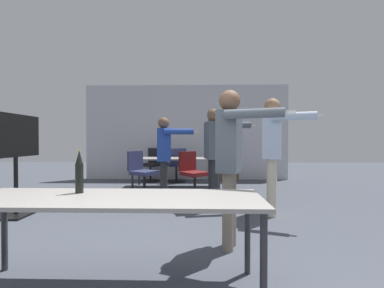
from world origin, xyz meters
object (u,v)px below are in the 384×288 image
tv_screen (16,153)px  person_center_tall (273,145)px  office_chair_far_left (193,175)px  person_left_plaid (164,151)px  office_chair_mid_tucked (177,166)px  person_far_watching (231,152)px  office_chair_near_pushed (152,166)px  office_chair_far_right (142,174)px  person_right_polo (214,148)px  beer_bottle (79,172)px

tv_screen → person_center_tall: 3.98m
office_chair_far_left → person_left_plaid: bearing=11.9°
person_left_plaid → office_chair_mid_tucked: bearing=169.1°
person_far_watching → office_chair_mid_tucked: 4.49m
office_chair_near_pushed → person_center_tall: bearing=147.5°
tv_screen → person_center_tall: person_center_tall is taller
office_chair_far_right → office_chair_near_pushed: bearing=-147.0°
person_far_watching → office_chair_mid_tucked: bearing=-149.1°
person_far_watching → office_chair_far_right: bearing=-131.6°
person_center_tall → office_chair_mid_tucked: person_center_tall is taller
office_chair_far_right → tv_screen: bearing=-14.5°
person_center_tall → office_chair_mid_tucked: 3.61m
office_chair_far_right → office_chair_near_pushed: 1.81m
person_right_polo → beer_bottle: (-1.26, -2.45, -0.13)m
person_left_plaid → office_chair_far_left: bearing=131.2°
tv_screen → office_chair_mid_tucked: bearing=-34.4°
tv_screen → office_chair_far_left: (2.69, 1.61, -0.54)m
office_chair_far_right → office_chair_mid_tucked: bearing=-171.9°
person_left_plaid → office_chair_far_right: person_left_plaid is taller
office_chair_mid_tucked → beer_bottle: (-0.38, -5.02, 0.45)m
tv_screen → office_chair_near_pushed: size_ratio=1.69×
tv_screen → person_left_plaid: (2.17, 0.97, -0.01)m
tv_screen → office_chair_far_left: 3.18m
beer_bottle → person_center_tall: bearing=42.0°
person_right_polo → office_chair_far_right: 1.89m
tv_screen → office_chair_far_right: size_ratio=1.69×
person_left_plaid → office_chair_far_right: 1.03m
person_right_polo → beer_bottle: bearing=-37.1°
person_right_polo → office_chair_near_pushed: bearing=-159.6°
person_center_tall → office_chair_far_left: 2.06m
tv_screen → person_far_watching: (3.16, -1.12, 0.07)m
beer_bottle → office_chair_near_pushed: bearing=93.9°
office_chair_far_left → office_chair_far_right: office_chair_far_right is taller
person_right_polo → office_chair_mid_tucked: 2.78m
person_left_plaid → office_chair_near_pushed: 2.62m
office_chair_far_right → person_far_watching: bearing=59.3°
person_left_plaid → person_center_tall: bearing=55.8°
person_center_tall → office_chair_far_left: (-1.29, 1.46, -0.66)m
tv_screen → office_chair_far_left: tv_screen is taller
office_chair_mid_tucked → office_chair_far_left: bearing=-89.8°
tv_screen → beer_bottle: tv_screen is taller
office_chair_mid_tucked → office_chair_far_left: 1.69m
person_left_plaid → beer_bottle: person_left_plaid is taller
person_center_tall → person_far_watching: 1.51m
tv_screen → beer_bottle: size_ratio=4.36×
person_right_polo → person_left_plaid: size_ratio=1.07×
person_center_tall → person_far_watching: person_center_tall is taller
person_far_watching → office_chair_far_right: 3.23m
person_right_polo → person_center_tall: person_center_tall is taller
person_center_tall → tv_screen: bearing=-69.7°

